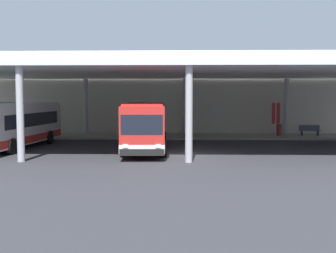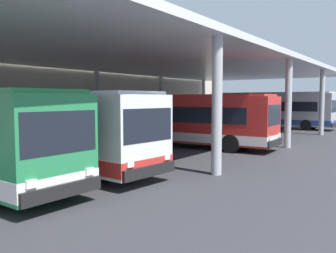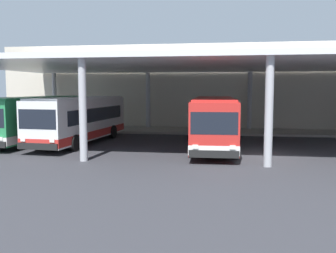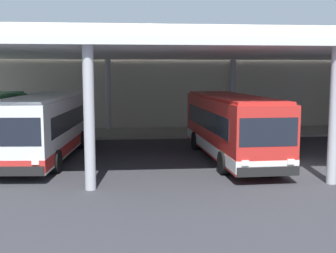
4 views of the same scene
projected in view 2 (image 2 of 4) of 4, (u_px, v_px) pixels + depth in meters
The scene contains 10 objects.
ground_plane at pixel (247, 145), 22.71m from camera, with size 200.00×200.00×0.00m, color #333338.
platform_kerb at pixel (113, 133), 29.38m from camera, with size 42.00×4.50×0.18m, color gray.
station_building_facade at pixel (85, 87), 30.93m from camera, with size 48.00×1.60×7.90m, color beige.
canopy_shelter at pixel (176, 66), 25.42m from camera, with size 40.00×17.00×5.55m.
bus_second_bay at pixel (56, 129), 14.89m from camera, with size 3.28×10.68×3.17m.
bus_middle_bay at pixel (189, 119), 21.83m from camera, with size 2.99×10.62×3.17m.
bus_far_bay at pixel (275, 110), 35.79m from camera, with size 3.07×11.43×3.57m.
bench_waiting at pixel (183, 120), 38.30m from camera, with size 1.80×0.45×0.92m.
trash_bin at pixel (169, 121), 36.00m from camera, with size 0.52×0.52×0.98m.
banner_sign at pixel (173, 108), 35.10m from camera, with size 0.70×0.12×3.20m.
Camera 2 is at (-21.42, -8.68, 2.90)m, focal length 38.09 mm.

